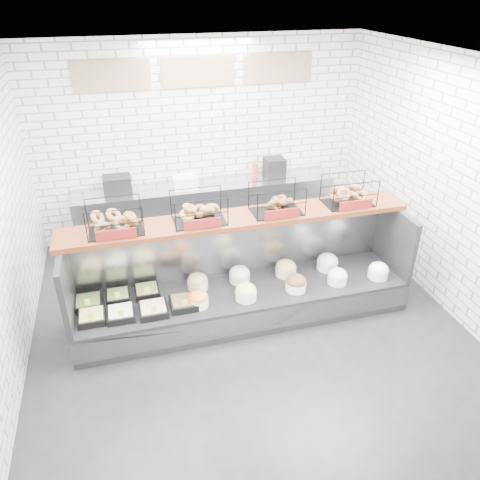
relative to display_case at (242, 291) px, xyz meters
name	(u,v)px	position (x,y,z in m)	size (l,w,h in m)	color
ground	(250,330)	(0.01, -0.34, -0.33)	(5.50, 5.50, 0.00)	black
room_shell	(237,148)	(0.01, 0.26, 1.73)	(5.02, 5.51, 3.01)	white
display_case	(242,291)	(0.00, 0.00, 0.00)	(4.00, 0.90, 1.20)	black
bagel_shelf	(239,208)	(0.01, 0.18, 1.04)	(4.10, 0.50, 0.40)	#4A1E10
prep_counter	(207,209)	(0.00, 2.09, 0.14)	(4.00, 0.60, 1.20)	#93969B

